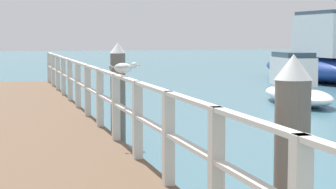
# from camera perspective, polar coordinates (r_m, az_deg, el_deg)

# --- Properties ---
(pier_deck) EXTENTS (2.52, 23.64, 0.37)m
(pier_deck) POSITION_cam_1_polar(r_m,az_deg,el_deg) (11.62, -11.87, -3.95)
(pier_deck) COLOR brown
(pier_deck) RESTS_ON ground_plane
(pier_railing) EXTENTS (0.12, 22.16, 1.06)m
(pier_railing) POSITION_cam_1_polar(r_m,az_deg,el_deg) (11.64, -6.14, 0.31)
(pier_railing) COLOR beige
(pier_railing) RESTS_ON pier_deck
(dock_piling_near) EXTENTS (0.29, 0.29, 1.90)m
(dock_piling_near) POSITION_cam_1_polar(r_m,az_deg,el_deg) (5.11, 11.03, -7.05)
(dock_piling_near) COLOR #6B6056
(dock_piling_near) RESTS_ON ground_plane
(dock_piling_far) EXTENTS (0.29, 0.29, 1.90)m
(dock_piling_far) POSITION_cam_1_polar(r_m,az_deg,el_deg) (11.94, -4.51, 0.15)
(dock_piling_far) COLOR #6B6056
(dock_piling_far) RESTS_ON ground_plane
(seagull_foreground) EXTENTS (0.43, 0.29, 0.21)m
(seagull_foreground) POSITION_cam_1_polar(r_m,az_deg,el_deg) (9.47, -4.01, 2.44)
(seagull_foreground) COLOR white
(seagull_foreground) RESTS_ON pier_railing
(boat_2) EXTENTS (1.83, 4.19, 1.52)m
(boat_2) POSITION_cam_1_polar(r_m,az_deg,el_deg) (19.26, 11.41, 0.70)
(boat_2) COLOR white
(boat_2) RESTS_ON ground_plane
(boat_3) EXTENTS (2.86, 8.91, 3.04)m
(boat_3) POSITION_cam_1_polar(r_m,az_deg,el_deg) (28.40, 13.61, 3.17)
(boat_3) COLOR navy
(boat_3) RESTS_ON ground_plane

